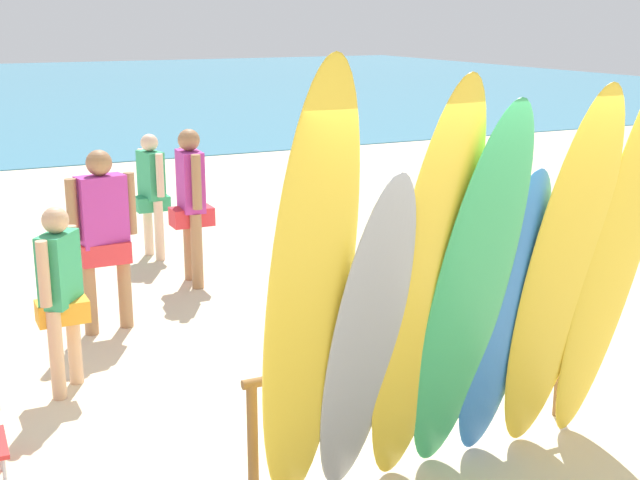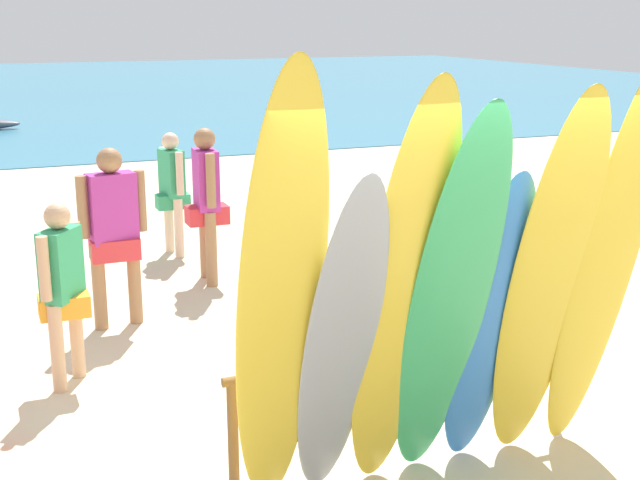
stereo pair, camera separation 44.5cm
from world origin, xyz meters
TOP-DOWN VIEW (x-y plane):
  - ground at (0.00, 14.00)m, footprint 60.00×60.00m
  - surfboard_rack at (0.00, 0.00)m, footprint 2.60×0.07m
  - surfboard_yellow_0 at (-1.09, -0.53)m, footprint 0.53×0.77m
  - surfboard_grey_1 at (-0.71, -0.49)m, footprint 0.54×0.76m
  - surfboard_yellow_2 at (-0.32, -0.51)m, footprint 0.64×0.79m
  - surfboard_green_3 at (-0.00, -0.51)m, footprint 0.62×0.83m
  - surfboard_blue_4 at (0.36, -0.40)m, footprint 0.55×0.62m
  - surfboard_yellow_5 at (0.71, -0.52)m, footprint 0.60×0.76m
  - surfboard_yellow_6 at (1.13, -0.54)m, footprint 0.57×0.78m
  - beachgoer_strolling at (-2.03, 2.07)m, footprint 0.40×0.48m
  - beachgoer_near_rack at (-1.43, 3.31)m, footprint 0.66×0.29m
  - beachgoer_photographing at (-0.23, 4.39)m, footprint 0.46×0.66m
  - beachgoer_by_water at (-0.34, 5.66)m, footprint 0.40×0.58m

SIDE VIEW (x-z plane):
  - ground at x=0.00m, z-range 0.00..0.00m
  - surfboard_rack at x=0.00m, z-range 0.20..0.98m
  - beachgoer_strolling at x=-2.03m, z-range 0.12..1.64m
  - beachgoer_by_water at x=-0.34m, z-range 0.12..1.67m
  - beachgoer_near_rack at x=-1.43m, z-range 0.13..1.89m
  - beachgoer_photographing at x=-0.23m, z-range 0.13..1.89m
  - surfboard_blue_4 at x=0.36m, z-range 0.00..2.08m
  - surfboard_grey_1 at x=-0.71m, z-range 0.00..2.17m
  - surfboard_green_3 at x=0.00m, z-range 0.00..2.53m
  - surfboard_yellow_5 at x=0.71m, z-range 0.00..2.59m
  - surfboard_yellow_2 at x=-0.32m, z-range 0.00..2.67m
  - surfboard_yellow_6 at x=1.13m, z-range 0.00..2.79m
  - surfboard_yellow_0 at x=-1.09m, z-range 0.00..2.79m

